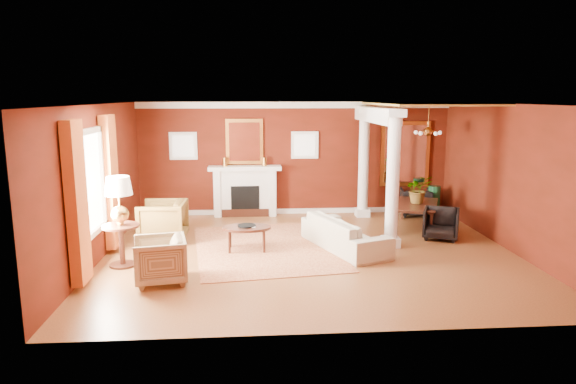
{
  "coord_description": "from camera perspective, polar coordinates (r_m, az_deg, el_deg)",
  "views": [
    {
      "loc": [
        -1.15,
        -9.69,
        3.06
      ],
      "look_at": [
        -0.41,
        0.41,
        1.15
      ],
      "focal_mm": 32.0,
      "sensor_mm": 36.0,
      "label": 1
    }
  ],
  "objects": [
    {
      "name": "chandelier",
      "position": [
        12.21,
        15.29,
        6.49
      ],
      "size": [
        0.6,
        0.62,
        0.75
      ],
      "color": "#C48E3D",
      "rests_on": "room_shell"
    },
    {
      "name": "header_beam",
      "position": [
        11.94,
        9.72,
        8.42
      ],
      "size": [
        0.3,
        3.2,
        0.32
      ],
      "primitive_type": "cube",
      "color": "white",
      "rests_on": "column_front"
    },
    {
      "name": "dining_table",
      "position": [
        12.35,
        14.2,
        -1.8
      ],
      "size": [
        1.16,
        1.75,
        0.92
      ],
      "primitive_type": "imported",
      "rotation": [
        0.0,
        0.0,
        1.19
      ],
      "color": "black",
      "rests_on": "ground"
    },
    {
      "name": "base_trim",
      "position": [
        13.53,
        0.78,
        -2.12
      ],
      "size": [
        8.0,
        0.08,
        0.12
      ],
      "primitive_type": "cube",
      "color": "white",
      "rests_on": "ground"
    },
    {
      "name": "rug",
      "position": [
        10.54,
        -2.54,
        -6.16
      ],
      "size": [
        3.21,
        4.0,
        0.01
      ],
      "primitive_type": "cube",
      "rotation": [
        0.0,
        0.0,
        0.13
      ],
      "color": "maroon",
      "rests_on": "ground"
    },
    {
      "name": "flank_window_right",
      "position": [
        13.28,
        1.87,
        5.24
      ],
      "size": [
        0.7,
        0.07,
        0.7
      ],
      "color": "white",
      "rests_on": "room_shell"
    },
    {
      "name": "flank_window_left",
      "position": [
        13.32,
        -11.56,
        5.04
      ],
      "size": [
        0.7,
        0.07,
        0.7
      ],
      "color": "white",
      "rests_on": "room_shell"
    },
    {
      "name": "amber_ceiling",
      "position": [
        12.12,
        15.28,
        9.41
      ],
      "size": [
        2.3,
        3.4,
        0.04
      ],
      "primitive_type": "cube",
      "color": "gold",
      "rests_on": "room_shell"
    },
    {
      "name": "side_table",
      "position": [
        9.64,
        -18.22,
        -1.41
      ],
      "size": [
        0.66,
        0.66,
        1.65
      ],
      "rotation": [
        0.0,
        0.0,
        0.26
      ],
      "color": "black",
      "rests_on": "ground"
    },
    {
      "name": "armchair_leopard",
      "position": [
        11.2,
        -13.75,
        -2.94
      ],
      "size": [
        0.91,
        0.96,
        0.96
      ],
      "primitive_type": "imported",
      "rotation": [
        0.0,
        0.0,
        -1.6
      ],
      "color": "black",
      "rests_on": "ground"
    },
    {
      "name": "ground",
      "position": [
        10.22,
        2.46,
        -6.75
      ],
      "size": [
        8.0,
        8.0,
        0.0
      ],
      "primitive_type": "plane",
      "color": "brown",
      "rests_on": "ground"
    },
    {
      "name": "crown_trim",
      "position": [
        13.2,
        0.81,
        9.64
      ],
      "size": [
        8.0,
        0.08,
        0.16
      ],
      "primitive_type": "cube",
      "color": "white",
      "rests_on": "room_shell"
    },
    {
      "name": "coffee_book",
      "position": [
        10.21,
        -4.66,
        -3.21
      ],
      "size": [
        0.18,
        0.02,
        0.25
      ],
      "primitive_type": "imported",
      "rotation": [
        0.0,
        0.0,
        -0.02
      ],
      "color": "black",
      "rests_on": "coffee_table"
    },
    {
      "name": "coffee_table",
      "position": [
        10.28,
        -4.61,
        -4.1
      ],
      "size": [
        0.97,
        0.97,
        0.49
      ],
      "rotation": [
        0.0,
        0.0,
        -0.04
      ],
      "color": "black",
      "rests_on": "ground"
    },
    {
      "name": "green_urn",
      "position": [
        13.61,
        15.88,
        -1.36
      ],
      "size": [
        0.34,
        0.34,
        0.81
      ],
      "color": "#143E21",
      "rests_on": "ground"
    },
    {
      "name": "sofa",
      "position": [
        10.43,
        6.36,
        -3.97
      ],
      "size": [
        1.4,
        2.31,
        0.87
      ],
      "primitive_type": "imported",
      "rotation": [
        0.0,
        0.0,
        1.94
      ],
      "color": "beige",
      "rests_on": "ground"
    },
    {
      "name": "left_window",
      "position": [
        9.63,
        -20.69,
        0.2
      ],
      "size": [
        0.21,
        2.55,
        2.6
      ],
      "color": "white",
      "rests_on": "room_shell"
    },
    {
      "name": "column_back",
      "position": [
        13.1,
        8.41,
        3.41
      ],
      "size": [
        0.36,
        0.36,
        2.8
      ],
      "color": "white",
      "rests_on": "ground"
    },
    {
      "name": "dining_mirror",
      "position": [
        13.83,
        12.88,
        4.15
      ],
      "size": [
        1.3,
        0.07,
        1.7
      ],
      "color": "gold",
      "rests_on": "room_shell"
    },
    {
      "name": "column_front",
      "position": [
        10.51,
        11.58,
        1.53
      ],
      "size": [
        0.36,
        0.36,
        2.8
      ],
      "color": "white",
      "rests_on": "ground"
    },
    {
      "name": "potted_plant",
      "position": [
        12.28,
        14.34,
        1.52
      ],
      "size": [
        0.63,
        0.69,
        0.51
      ],
      "primitive_type": "imported",
      "rotation": [
        0.0,
        0.0,
        0.06
      ],
      "color": "#26591E",
      "rests_on": "dining_table"
    },
    {
      "name": "dining_chair_far",
      "position": [
        13.64,
        13.98,
        -0.95
      ],
      "size": [
        0.87,
        0.83,
        0.77
      ],
      "primitive_type": "imported",
      "rotation": [
        0.0,
        0.0,
        2.95
      ],
      "color": "black",
      "rests_on": "ground"
    },
    {
      "name": "room_shell",
      "position": [
        9.81,
        2.56,
        4.57
      ],
      "size": [
        8.04,
        7.04,
        2.92
      ],
      "color": "#5F190D",
      "rests_on": "ground"
    },
    {
      "name": "fireplace",
      "position": [
        13.23,
        -4.78,
        0.13
      ],
      "size": [
        1.85,
        0.42,
        1.29
      ],
      "color": "white",
      "rests_on": "ground"
    },
    {
      "name": "overmantel_mirror",
      "position": [
        13.19,
        -4.86,
        5.6
      ],
      "size": [
        0.95,
        0.07,
        1.15
      ],
      "color": "gold",
      "rests_on": "fireplace"
    },
    {
      "name": "armchair_stripe",
      "position": [
        8.79,
        -14.05,
        -7.11
      ],
      "size": [
        0.91,
        0.95,
        0.85
      ],
      "primitive_type": "imported",
      "rotation": [
        0.0,
        0.0,
        -1.39
      ],
      "color": "tan",
      "rests_on": "ground"
    },
    {
      "name": "dining_chair_near",
      "position": [
        11.56,
        16.65,
        -3.23
      ],
      "size": [
        0.93,
        0.9,
        0.74
      ],
      "primitive_type": "imported",
      "rotation": [
        0.0,
        0.0,
        -0.41
      ],
      "color": "black",
      "rests_on": "ground"
    }
  ]
}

